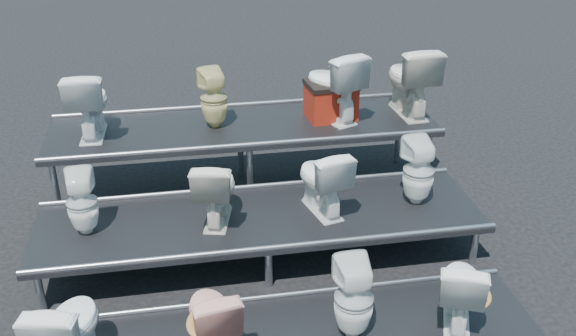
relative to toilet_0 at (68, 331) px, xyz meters
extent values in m
plane|color=black|center=(1.61, 1.30, -0.42)|extent=(80.00, 80.00, 0.00)
cube|color=black|center=(1.61, 1.30, -0.19)|extent=(4.20, 1.20, 0.46)
cube|color=black|center=(1.61, 2.60, 0.01)|extent=(4.20, 1.20, 0.86)
imported|color=white|center=(0.00, 0.00, 0.00)|extent=(0.55, 0.78, 0.72)
imported|color=#DD9485|center=(1.05, 0.00, -0.03)|extent=(0.47, 0.69, 0.65)
imported|color=white|center=(2.17, 0.00, -0.01)|extent=(0.33, 0.33, 0.70)
imported|color=white|center=(3.07, 0.00, -0.03)|extent=(0.59, 0.74, 0.66)
imported|color=white|center=(0.01, 1.30, 0.35)|extent=(0.29, 0.30, 0.61)
imported|color=beige|center=(1.20, 1.30, 0.36)|extent=(0.50, 0.70, 0.65)
imported|color=white|center=(2.20, 1.30, 0.37)|extent=(0.52, 0.72, 0.67)
imported|color=white|center=(3.16, 1.30, 0.38)|extent=(0.33, 0.34, 0.67)
imported|color=white|center=(0.01, 2.60, 0.80)|extent=(0.43, 0.72, 0.72)
imported|color=#D7CB85|center=(1.30, 2.60, 0.76)|extent=(0.36, 0.36, 0.65)
imported|color=white|center=(2.60, 2.60, 0.83)|extent=(0.70, 0.88, 0.79)
imported|color=beige|center=(3.50, 2.60, 0.84)|extent=(0.49, 0.81, 0.80)
cube|color=maroon|center=(2.60, 2.62, 0.63)|extent=(0.56, 0.46, 0.37)
camera|label=1|loc=(0.95, -3.89, 3.20)|focal=40.00mm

